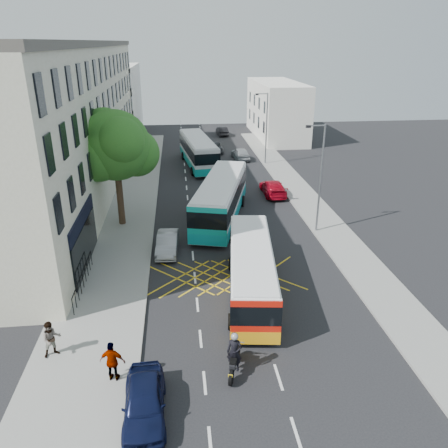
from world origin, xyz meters
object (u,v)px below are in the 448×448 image
object	(u,v)px
bus_near	(251,270)
distant_car_silver	(241,154)
bus_mid	(221,199)
red_hatchback	(273,188)
distant_car_grey	(215,148)
pedestrian_near	(52,339)
street_tree	(115,146)
parked_car_blue	(144,402)
distant_car_dark	(222,131)
motorbike	(235,354)
lamp_far	(266,125)
lamp_near	(320,173)
pedestrian_far	(113,361)
parked_car_silver	(167,243)
bus_far	(198,151)

from	to	relation	value
bus_near	distant_car_silver	xyz separation A→B (m)	(3.81, 30.79, -0.78)
bus_mid	red_hatchback	xyz separation A→B (m)	(5.51, 5.60, -1.08)
distant_car_grey	pedestrian_near	bearing A→B (deg)	-104.08
street_tree	distant_car_grey	xyz separation A→B (m)	(9.44, 23.76, -5.68)
parked_car_blue	distant_car_dark	distance (m)	54.85
motorbike	distant_car_dark	bearing A→B (deg)	102.45
lamp_far	motorbike	world-z (taller)	lamp_far
distant_car_dark	bus_mid	bearing A→B (deg)	79.66
street_tree	bus_near	bearing A→B (deg)	-52.80
street_tree	distant_car_dark	size ratio (longest dim) A/B	2.19
street_tree	lamp_near	distance (m)	15.10
distant_car_grey	distant_car_dark	distance (m)	11.14
lamp_near	pedestrian_far	xyz separation A→B (m)	(-13.20, -14.53, -3.53)
parked_car_blue	lamp_far	bearing A→B (deg)	70.29
parked_car_silver	lamp_far	bearing A→B (deg)	66.63
pedestrian_far	lamp_near	bearing A→B (deg)	-119.99
motorbike	street_tree	bearing A→B (deg)	128.71
lamp_near	parked_car_silver	xyz separation A→B (m)	(-11.10, -2.21, -3.97)
red_hatchback	distant_car_grey	bearing A→B (deg)	-77.73
lamp_far	pedestrian_near	xyz separation A→B (m)	(-16.13, -32.65, -3.58)
distant_car_dark	motorbike	bearing A→B (deg)	80.41
distant_car_grey	bus_near	bearing A→B (deg)	-90.31
bus_mid	distant_car_dark	xyz separation A→B (m)	(3.65, 34.29, -1.11)
lamp_far	distant_car_dark	size ratio (longest dim) A/B	1.99
red_hatchback	motorbike	bearing A→B (deg)	73.75
bus_far	motorbike	bearing A→B (deg)	-97.22
lamp_far	parked_car_silver	world-z (taller)	lamp_far
red_hatchback	pedestrian_near	xyz separation A→B (m)	(-14.81, -21.63, 0.34)
parked_car_silver	red_hatchback	xyz separation A→B (m)	(9.77, 11.18, 0.04)
bus_near	distant_car_silver	bearing A→B (deg)	90.06
bus_mid	red_hatchback	world-z (taller)	bus_mid
bus_near	bus_mid	size ratio (longest dim) A/B	0.85
lamp_far	distant_car_dark	distance (m)	18.38
pedestrian_near	pedestrian_far	xyz separation A→B (m)	(2.94, -1.87, 0.05)
lamp_near	parked_car_blue	bearing A→B (deg)	-125.56
pedestrian_near	parked_car_blue	bearing A→B (deg)	-65.64
parked_car_blue	pedestrian_near	xyz separation A→B (m)	(-4.34, 3.85, 0.35)
red_hatchback	lamp_far	bearing A→B (deg)	-97.11
motorbike	parked_car_blue	size ratio (longest dim) A/B	0.55
motorbike	parked_car_silver	world-z (taller)	motorbike
street_tree	bus_near	xyz separation A→B (m)	(8.43, -11.11, -4.79)
motorbike	distant_car_silver	bearing A→B (deg)	99.22
bus_mid	parked_car_blue	world-z (taller)	bus_mid
bus_far	pedestrian_far	bearing A→B (deg)	-105.65
distant_car_grey	parked_car_blue	bearing A→B (deg)	-97.24
bus_near	red_hatchback	xyz separation A→B (m)	(4.95, 17.11, -0.81)
street_tree	bus_mid	distance (m)	9.09
lamp_near	bus_near	xyz separation A→B (m)	(-6.28, -8.14, -3.11)
lamp_near	bus_mid	world-z (taller)	lamp_near
lamp_far	distant_car_silver	distance (m)	5.31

